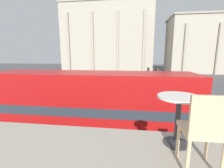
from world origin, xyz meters
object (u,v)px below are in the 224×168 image
Objects in this scene: traffic_light_far at (148,74)px; cafe_chair_0 at (204,129)px; cafe_dining_table at (179,109)px; traffic_light_mid at (155,77)px; pedestrian_yellow at (143,80)px; pedestrian_red at (145,74)px; traffic_light_near at (94,86)px; plaza_building_left at (108,38)px; plaza_building_right at (224,45)px; car_white at (130,78)px; double_decker_bus at (91,106)px.

cafe_chair_0 is at bearing -94.67° from traffic_light_far.
cafe_dining_table is at bearing 94.48° from cafe_chair_0.
traffic_light_mid is at bearing -87.99° from traffic_light_far.
pedestrian_red is at bearing -100.80° from pedestrian_yellow.
traffic_light_mid is 6.10m from traffic_light_far.
traffic_light_mid is at bearing 48.20° from traffic_light_near.
cafe_dining_table is 59.35m from plaza_building_left.
cafe_chair_0 reaches higher than traffic_light_mid.
cafe_dining_table reaches higher than traffic_light_near.
plaza_building_right is 18.35× the size of pedestrian_red.
traffic_light_far reaches higher than pedestrian_yellow.
traffic_light_far is 0.79× the size of car_white.
traffic_light_near reaches higher than traffic_light_far.
traffic_light_mid is 15.74m from pedestrian_red.
cafe_dining_table is 0.41× the size of pedestrian_red.
double_decker_bus is 0.31× the size of plaza_building_left.
cafe_chair_0 is 32.77m from pedestrian_red.
pedestrian_yellow is (-25.67, -25.09, -7.46)m from plaza_building_right.
plaza_building_right is (29.82, 43.25, 6.15)m from double_decker_bus.
plaza_building_right is at bearing 52.39° from traffic_light_mid.
plaza_building_left is 38.50m from plaza_building_right.
pedestrian_yellow is at bearing 96.42° from traffic_light_mid.
car_white is at bearing -72.69° from plaza_building_left.
traffic_light_far is 9.66m from pedestrian_red.
double_decker_bus is 6.31m from cafe_dining_table.
pedestrian_yellow is at bearing -71.53° from plaza_building_left.
pedestrian_red is (0.10, 15.68, -1.40)m from traffic_light_mid.
car_white is at bearing 85.83° from cafe_chair_0.
traffic_light_near is (-3.82, 10.26, -1.65)m from cafe_chair_0.
cafe_dining_table is 22.59m from traffic_light_far.
traffic_light_mid is at bearing 91.70° from pedestrian_yellow.
traffic_light_mid is at bearing 76.93° from cafe_chair_0.
traffic_light_near is at bearing 65.00° from pedestrian_yellow.
cafe_dining_table is 0.17× the size of car_white.
double_decker_bus is 54.01m from plaza_building_left.
cafe_dining_table is at bearing 81.93° from pedestrian_yellow.
double_decker_bus is 3.18× the size of traffic_light_far.
cafe_chair_0 is 0.03× the size of plaza_building_right.
plaza_building_right is 36.66m from pedestrian_yellow.
double_decker_bus is at bearing -114.29° from traffic_light_mid.
plaza_building_left is at bearing 106.47° from traffic_light_mid.
plaza_building_left is 10.36× the size of traffic_light_far.
plaza_building_left is 30.83m from pedestrian_red.
plaza_building_left is 38.83m from traffic_light_far.
double_decker_bus is 27.16m from pedestrian_red.
traffic_light_mid is 1.13× the size of traffic_light_far.
traffic_light_near reaches higher than traffic_light_mid.
cafe_dining_table reaches higher than pedestrian_yellow.
cafe_chair_0 is 59.90m from plaza_building_left.
traffic_light_near reaches higher than pedestrian_yellow.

